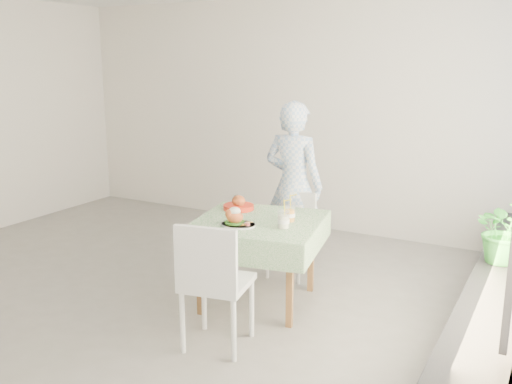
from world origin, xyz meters
The scene contains 12 objects.
floor centered at (0.00, 0.00, 0.00)m, with size 6.00×6.00×0.00m, color slate.
wall_back centered at (0.00, 2.50, 1.40)m, with size 6.00×0.02×2.80m, color white.
window_ledge centered at (2.80, 0.00, 0.25)m, with size 0.40×4.80×0.50m, color black.
cafe_table centered at (0.90, 0.15, 0.46)m, with size 1.22×1.22×0.74m.
chair_far centered at (0.87, 0.86, 0.25)m, with size 0.39×0.39×0.81m.
chair_near centered at (1.01, -0.68, 0.30)m, with size 0.53×0.53×0.97m.
diner centered at (0.78, 1.10, 0.84)m, with size 0.62×0.40×1.69m, color #89AFDC.
main_dish centered at (0.82, -0.08, 0.79)m, with size 0.30×0.30×0.15m.
juice_cup_orange centered at (1.15, 0.24, 0.81)m, with size 0.10×0.10×0.28m.
juice_cup_lemonade centered at (1.19, 0.04, 0.81)m, with size 0.10×0.10×0.28m.
second_dish centered at (0.58, 0.37, 0.78)m, with size 0.28×0.28×0.13m.
potted_plant centered at (2.78, 0.76, 0.76)m, with size 0.48×0.41×0.53m, color #2A7E2B.
Camera 1 is at (3.12, -3.93, 2.08)m, focal length 40.00 mm.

